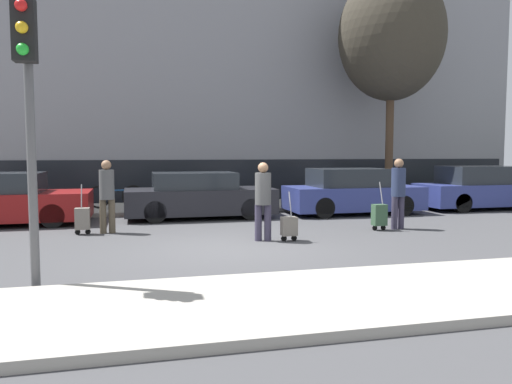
# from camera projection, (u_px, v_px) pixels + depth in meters

# --- Properties ---
(ground_plane) EXTENTS (80.00, 80.00, 0.00)m
(ground_plane) POSITION_uv_depth(u_px,v_px,m) (232.00, 249.00, 9.71)
(ground_plane) COLOR #424244
(sidewalk_near) EXTENTS (28.00, 2.50, 0.12)m
(sidewalk_near) POSITION_uv_depth(u_px,v_px,m) (292.00, 301.00, 6.08)
(sidewalk_near) COLOR #A39E93
(sidewalk_near) RESTS_ON ground_plane
(sidewalk_far) EXTENTS (28.00, 3.00, 0.12)m
(sidewalk_far) POSITION_uv_depth(u_px,v_px,m) (191.00, 207.00, 16.48)
(sidewalk_far) COLOR #A39E93
(sidewalk_far) RESTS_ON ground_plane
(building_facade) EXTENTS (28.00, 2.95, 13.48)m
(building_facade) POSITION_uv_depth(u_px,v_px,m) (178.00, 28.00, 19.48)
(building_facade) COLOR gray
(building_facade) RESTS_ON ground_plane
(parked_car_1) EXTENTS (4.19, 1.75, 1.30)m
(parked_car_1) POSITION_uv_depth(u_px,v_px,m) (199.00, 196.00, 14.20)
(parked_car_1) COLOR black
(parked_car_1) RESTS_ON ground_plane
(parked_car_2) EXTENTS (4.05, 1.77, 1.38)m
(parked_car_2) POSITION_uv_depth(u_px,v_px,m) (352.00, 193.00, 15.17)
(parked_car_2) COLOR navy
(parked_car_2) RESTS_ON ground_plane
(parked_car_3) EXTENTS (4.39, 1.71, 1.42)m
(parked_car_3) POSITION_uv_depth(u_px,v_px,m) (482.00, 189.00, 16.51)
(parked_car_3) COLOR navy
(parked_car_3) RESTS_ON ground_plane
(pedestrian_left) EXTENTS (0.35, 0.34, 1.69)m
(pedestrian_left) POSITION_uv_depth(u_px,v_px,m) (107.00, 192.00, 11.50)
(pedestrian_left) COLOR #4C4233
(pedestrian_left) RESTS_ON ground_plane
(trolley_left) EXTENTS (0.34, 0.29, 1.15)m
(trolley_left) POSITION_uv_depth(u_px,v_px,m) (82.00, 219.00, 11.36)
(trolley_left) COLOR slate
(trolley_left) RESTS_ON ground_plane
(pedestrian_center) EXTENTS (0.34, 0.34, 1.66)m
(pedestrian_center) POSITION_uv_depth(u_px,v_px,m) (263.00, 197.00, 10.49)
(pedestrian_center) COLOR #383347
(pedestrian_center) RESTS_ON ground_plane
(trolley_center) EXTENTS (0.34, 0.29, 1.05)m
(trolley_center) POSITION_uv_depth(u_px,v_px,m) (289.00, 226.00, 10.51)
(trolley_center) COLOR slate
(trolley_center) RESTS_ON ground_plane
(pedestrian_right) EXTENTS (0.35, 0.34, 1.72)m
(pedestrian_right) POSITION_uv_depth(u_px,v_px,m) (398.00, 189.00, 12.13)
(pedestrian_right) COLOR #383347
(pedestrian_right) RESTS_ON ground_plane
(trolley_right) EXTENTS (0.34, 0.29, 1.17)m
(trolley_right) POSITION_uv_depth(u_px,v_px,m) (379.00, 215.00, 11.96)
(trolley_right) COLOR #335138
(trolley_right) RESTS_ON ground_plane
(traffic_light) EXTENTS (0.28, 0.47, 3.82)m
(traffic_light) POSITION_uv_depth(u_px,v_px,m) (27.00, 86.00, 6.45)
(traffic_light) COLOR #515154
(traffic_light) RESTS_ON ground_plane
(parked_bicycle) EXTENTS (1.77, 0.06, 0.96)m
(parked_bicycle) POSITION_uv_depth(u_px,v_px,m) (116.00, 196.00, 15.72)
(parked_bicycle) COLOR black
(parked_bicycle) RESTS_ON sidewalk_far
(bare_tree_near_crossing) EXTENTS (3.75, 3.75, 8.17)m
(bare_tree_near_crossing) POSITION_uv_depth(u_px,v_px,m) (392.00, 36.00, 17.62)
(bare_tree_near_crossing) COLOR #4C3826
(bare_tree_near_crossing) RESTS_ON sidewalk_far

